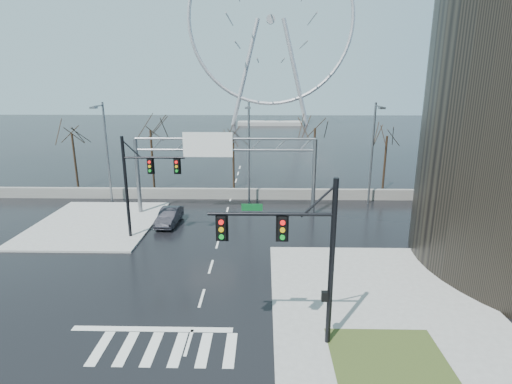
{
  "coord_description": "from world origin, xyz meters",
  "views": [
    {
      "loc": [
        3.51,
        -20.14,
        11.84
      ],
      "look_at": [
        2.91,
        8.23,
        4.0
      ],
      "focal_mm": 28.0,
      "sensor_mm": 36.0,
      "label": 1
    }
  ],
  "objects_px": {
    "signal_mast_far": "(140,178)",
    "car": "(169,216)",
    "sign_gantry": "(221,159)",
    "signal_mast_near": "(301,248)",
    "ferris_wheel": "(271,27)"
  },
  "relations": [
    {
      "from": "ferris_wheel",
      "to": "sign_gantry",
      "type": "bearing_deg",
      "value": -93.84
    },
    {
      "from": "signal_mast_far",
      "to": "car",
      "type": "height_order",
      "value": "signal_mast_far"
    },
    {
      "from": "car",
      "to": "sign_gantry",
      "type": "bearing_deg",
      "value": 36.66
    },
    {
      "from": "signal_mast_near",
      "to": "ferris_wheel",
      "type": "relative_size",
      "value": 0.16
    },
    {
      "from": "car",
      "to": "signal_mast_far",
      "type": "bearing_deg",
      "value": -107.89
    },
    {
      "from": "signal_mast_near",
      "to": "signal_mast_far",
      "type": "height_order",
      "value": "same"
    },
    {
      "from": "ferris_wheel",
      "to": "signal_mast_near",
      "type": "bearing_deg",
      "value": -89.92
    },
    {
      "from": "ferris_wheel",
      "to": "signal_mast_far",
      "type": "bearing_deg",
      "value": -97.2
    },
    {
      "from": "signal_mast_far",
      "to": "sign_gantry",
      "type": "bearing_deg",
      "value": 47.53
    },
    {
      "from": "sign_gantry",
      "to": "car",
      "type": "relative_size",
      "value": 3.85
    },
    {
      "from": "signal_mast_far",
      "to": "ferris_wheel",
      "type": "distance_m",
      "value": 89.3
    },
    {
      "from": "ferris_wheel",
      "to": "car",
      "type": "height_order",
      "value": "ferris_wheel"
    },
    {
      "from": "signal_mast_far",
      "to": "signal_mast_near",
      "type": "bearing_deg",
      "value": -49.74
    },
    {
      "from": "signal_mast_far",
      "to": "car",
      "type": "relative_size",
      "value": 1.88
    },
    {
      "from": "signal_mast_near",
      "to": "car",
      "type": "height_order",
      "value": "signal_mast_near"
    }
  ]
}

